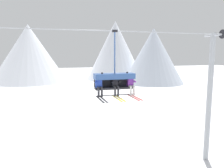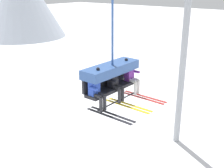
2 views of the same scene
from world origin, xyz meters
name	(u,v)px [view 2 (image 2 of 2)]	position (x,y,z in m)	size (l,w,h in m)	color
lift_tower_far	(183,66)	(9.01, -0.02, 4.62)	(0.36, 1.88, 8.91)	#9EA3A8
chairlift_chair	(111,73)	(2.00, -0.73, 6.09)	(2.23, 0.74, 3.48)	#232328
skier_blue	(97,90)	(1.10, -0.94, 5.79)	(0.48, 1.70, 1.34)	#2847B7
skier_black	(116,83)	(2.00, -0.95, 5.77)	(0.46, 1.70, 1.23)	black
skier_purple	(132,76)	(2.90, -0.94, 5.79)	(0.48, 1.70, 1.34)	purple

